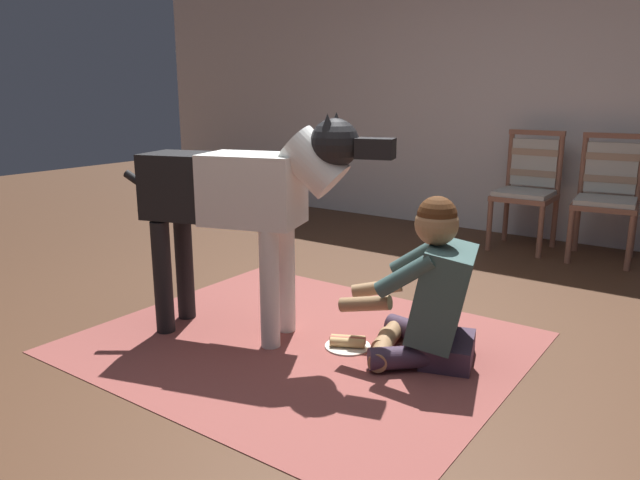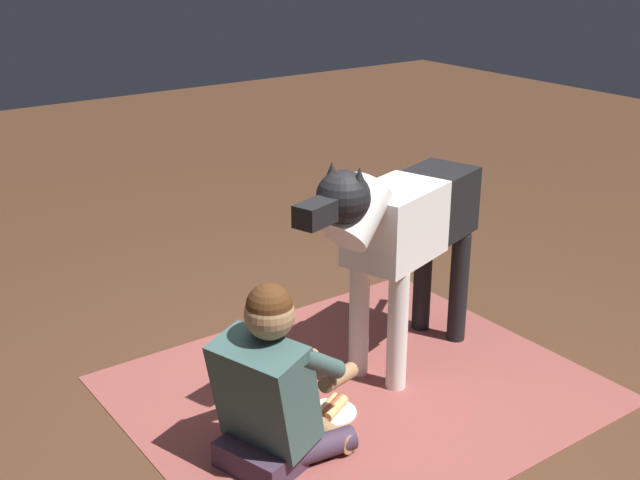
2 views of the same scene
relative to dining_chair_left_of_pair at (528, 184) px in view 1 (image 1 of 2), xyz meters
The scene contains 8 objects.
ground_plane 2.79m from the dining_chair_left_of_pair, 93.54° to the right, with size 15.62×15.62×0.00m, color #4D2F1E.
back_wall 0.89m from the dining_chair_left_of_pair, 111.19° to the left, with size 9.02×0.10×2.60m, color silver.
area_rug 2.80m from the dining_chair_left_of_pair, 96.88° to the right, with size 2.18×1.86×0.01m, color brown.
dining_chair_left_of_pair is the anchor object (origin of this frame).
dining_chair_right_of_pair 0.61m from the dining_chair_left_of_pair, ahead, with size 0.51×0.51×0.98m.
person_sitting_on_floor 2.54m from the dining_chair_left_of_pair, 83.01° to the right, with size 0.72×0.59×0.83m.
large_dog 2.89m from the dining_chair_left_of_pair, 103.01° to the right, with size 1.47×0.59×1.20m.
hot_dog_on_plate 2.69m from the dining_chair_left_of_pair, 92.05° to the right, with size 0.24×0.24×0.06m.
Camera 1 is at (1.65, -2.37, 1.31)m, focal length 33.88 mm.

